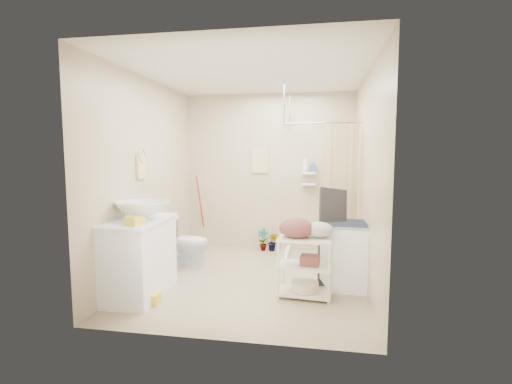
% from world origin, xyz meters
% --- Properties ---
extents(floor, '(3.20, 3.20, 0.00)m').
position_xyz_m(floor, '(0.00, 0.00, 0.00)').
color(floor, tan).
rests_on(floor, ground).
extents(ceiling, '(2.80, 3.20, 0.04)m').
position_xyz_m(ceiling, '(0.00, 0.00, 2.60)').
color(ceiling, silver).
rests_on(ceiling, ground).
extents(wall_back, '(2.80, 0.04, 2.60)m').
position_xyz_m(wall_back, '(0.00, 1.60, 1.30)').
color(wall_back, beige).
rests_on(wall_back, ground).
extents(wall_front, '(2.80, 0.04, 2.60)m').
position_xyz_m(wall_front, '(0.00, -1.60, 1.30)').
color(wall_front, beige).
rests_on(wall_front, ground).
extents(wall_left, '(0.04, 3.20, 2.60)m').
position_xyz_m(wall_left, '(-1.40, 0.00, 1.30)').
color(wall_left, beige).
rests_on(wall_left, ground).
extents(wall_right, '(0.04, 3.20, 2.60)m').
position_xyz_m(wall_right, '(1.40, 0.00, 1.30)').
color(wall_right, beige).
rests_on(wall_right, ground).
extents(vanity, '(0.58, 1.01, 0.88)m').
position_xyz_m(vanity, '(-1.16, -0.75, 0.44)').
color(vanity, white).
rests_on(vanity, ground).
extents(sink, '(0.74, 0.74, 0.20)m').
position_xyz_m(sink, '(-1.12, -0.72, 0.98)').
color(sink, silver).
rests_on(sink, vanity).
extents(counter_basket, '(0.20, 0.18, 0.09)m').
position_xyz_m(counter_basket, '(-1.03, -1.07, 0.92)').
color(counter_basket, yellow).
rests_on(counter_basket, vanity).
extents(floor_basket, '(0.30, 0.24, 0.16)m').
position_xyz_m(floor_basket, '(-0.94, -0.96, 0.08)').
color(floor_basket, yellow).
rests_on(floor_basket, ground).
extents(toilet, '(0.71, 0.45, 0.70)m').
position_xyz_m(toilet, '(-1.04, 0.39, 0.35)').
color(toilet, silver).
rests_on(toilet, ground).
extents(mop, '(0.15, 0.15, 1.23)m').
position_xyz_m(mop, '(-1.22, 1.53, 0.61)').
color(mop, '#B32818').
rests_on(mop, ground).
extents(potted_plant_a, '(0.20, 0.14, 0.37)m').
position_xyz_m(potted_plant_a, '(-0.07, 1.42, 0.18)').
color(potted_plant_a, maroon).
rests_on(potted_plant_a, ground).
extents(potted_plant_b, '(0.20, 0.18, 0.30)m').
position_xyz_m(potted_plant_b, '(0.10, 1.42, 0.15)').
color(potted_plant_b, brown).
rests_on(potted_plant_b, ground).
extents(hanging_towel, '(0.28, 0.03, 0.42)m').
position_xyz_m(hanging_towel, '(-0.15, 1.58, 1.50)').
color(hanging_towel, beige).
rests_on(hanging_towel, wall_back).
extents(towel_ring, '(0.04, 0.22, 0.34)m').
position_xyz_m(towel_ring, '(-1.38, -0.20, 1.47)').
color(towel_ring, '#E1D180').
rests_on(towel_ring, wall_left).
extents(tp_holder, '(0.08, 0.12, 0.14)m').
position_xyz_m(tp_holder, '(-1.36, 0.05, 0.72)').
color(tp_holder, white).
rests_on(tp_holder, wall_left).
extents(shower, '(1.10, 1.10, 2.10)m').
position_xyz_m(shower, '(0.85, 1.05, 1.05)').
color(shower, white).
rests_on(shower, ground).
extents(shampoo_bottle_a, '(0.10, 0.10, 0.26)m').
position_xyz_m(shampoo_bottle_a, '(0.61, 1.50, 1.45)').
color(shampoo_bottle_a, white).
rests_on(shampoo_bottle_a, shower).
extents(shampoo_bottle_b, '(0.09, 0.09, 0.16)m').
position_xyz_m(shampoo_bottle_b, '(0.74, 1.53, 1.40)').
color(shampoo_bottle_b, '#4560B3').
rests_on(shampoo_bottle_b, shower).
extents(washing_machine, '(0.56, 0.57, 0.79)m').
position_xyz_m(washing_machine, '(1.14, -0.07, 0.39)').
color(washing_machine, white).
rests_on(washing_machine, ground).
extents(laundry_rack, '(0.62, 0.40, 0.82)m').
position_xyz_m(laundry_rack, '(0.70, -0.48, 0.41)').
color(laundry_rack, silver).
rests_on(laundry_rack, ground).
extents(ironing_board, '(0.36, 0.23, 1.24)m').
position_xyz_m(ironing_board, '(1.01, -0.09, 0.62)').
color(ironing_board, black).
rests_on(ironing_board, ground).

